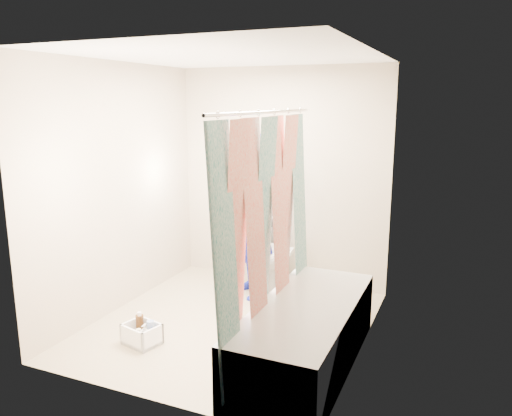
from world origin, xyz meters
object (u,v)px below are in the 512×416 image
at_px(bathtub, 305,333).
at_px(plumber, 252,217).
at_px(toilet, 274,253).
at_px(cleaning_caddy, 143,335).

distance_m(bathtub, plumber, 1.63).
bearing_deg(toilet, plumber, -117.21).
bearing_deg(bathtub, toilet, 119.54).
relative_size(bathtub, plumber, 1.03).
relative_size(plumber, cleaning_caddy, 4.98).
xyz_separation_m(bathtub, cleaning_caddy, (-1.38, -0.22, -0.19)).
bearing_deg(bathtub, plumber, 129.56).
xyz_separation_m(plumber, cleaning_caddy, (-0.40, -1.39, -0.77)).
bearing_deg(plumber, toilet, 111.33).
distance_m(bathtub, toilet, 1.73).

